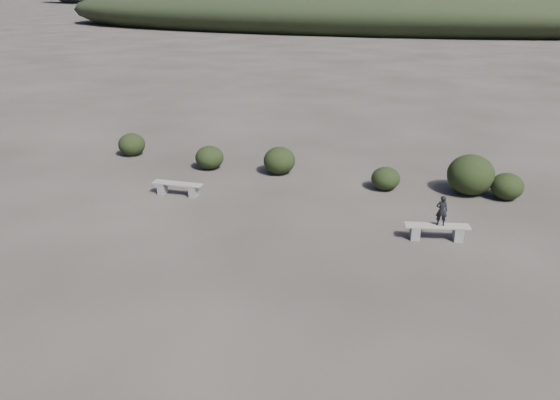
% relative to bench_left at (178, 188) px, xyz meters
% --- Properties ---
extents(ground, '(1200.00, 1200.00, 0.00)m').
position_rel_bench_left_xyz_m(ground, '(4.71, -5.23, -0.28)').
color(ground, '#312B26').
rests_on(ground, ground).
extents(bench_left, '(1.86, 0.58, 0.46)m').
position_rel_bench_left_xyz_m(bench_left, '(0.00, 0.00, 0.00)').
color(bench_left, slate).
rests_on(bench_left, ground).
extents(bench_right, '(1.91, 0.92, 0.47)m').
position_rel_bench_left_xyz_m(bench_right, '(9.09, -0.41, 0.01)').
color(bench_right, slate).
rests_on(bench_right, ground).
extents(seated_person, '(0.38, 0.29, 0.92)m').
position_rel_bench_left_xyz_m(seated_person, '(9.17, -0.39, 0.65)').
color(seated_person, black).
rests_on(seated_person, bench_right).
extents(shrub_a, '(1.16, 1.16, 0.95)m').
position_rel_bench_left_xyz_m(shrub_a, '(-0.41, 3.15, 0.20)').
color(shrub_a, black).
rests_on(shrub_a, ground).
extents(shrub_b, '(1.27, 1.27, 1.09)m').
position_rel_bench_left_xyz_m(shrub_b, '(2.50, 3.61, 0.27)').
color(shrub_b, black).
rests_on(shrub_b, ground).
extents(shrub_c, '(1.06, 1.06, 0.85)m').
position_rel_bench_left_xyz_m(shrub_c, '(6.82, 3.33, 0.15)').
color(shrub_c, black).
rests_on(shrub_c, ground).
extents(shrub_d, '(1.66, 1.66, 1.45)m').
position_rel_bench_left_xyz_m(shrub_d, '(9.73, 3.99, 0.45)').
color(shrub_d, black).
rests_on(shrub_d, ground).
extents(shrub_e, '(1.13, 1.13, 0.94)m').
position_rel_bench_left_xyz_m(shrub_e, '(10.98, 3.92, 0.19)').
color(shrub_e, black).
rests_on(shrub_e, ground).
extents(shrub_f, '(1.17, 1.17, 0.99)m').
position_rel_bench_left_xyz_m(shrub_f, '(-4.54, 3.59, 0.22)').
color(shrub_f, black).
rests_on(shrub_f, ground).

